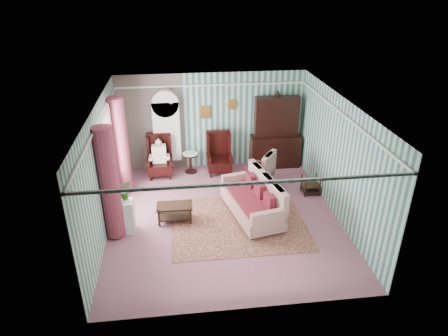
{
  "coord_description": "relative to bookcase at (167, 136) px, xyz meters",
  "views": [
    {
      "loc": [
        -1.0,
        -8.25,
        5.45
      ],
      "look_at": [
        0.07,
        0.6,
        1.06
      ],
      "focal_mm": 32.0,
      "sensor_mm": 36.0,
      "label": 1
    }
  ],
  "objects": [
    {
      "name": "room_shell",
      "position": [
        0.73,
        -2.66,
        0.89
      ],
      "size": [
        5.53,
        6.02,
        2.91
      ],
      "color": "#38655C",
      "rests_on": "ground"
    },
    {
      "name": "rug",
      "position": [
        1.65,
        -3.14,
        -1.11
      ],
      "size": [
        3.2,
        2.6,
        0.01
      ],
      "primitive_type": "cube",
      "color": "#48181F",
      "rests_on": "floor"
    },
    {
      "name": "potted_plant_c",
      "position": [
        -1.12,
        -3.1,
        -0.1
      ],
      "size": [
        0.28,
        0.28,
        0.44
      ],
      "primitive_type": "imported",
      "rotation": [
        0.0,
        0.0,
        -0.16
      ],
      "color": "#28541A",
      "rests_on": "plant_stand"
    },
    {
      "name": "round_side_table",
      "position": [
        0.65,
        -0.24,
        -0.82
      ],
      "size": [
        0.5,
        0.5,
        0.6
      ],
      "primitive_type": "cylinder",
      "color": "black",
      "rests_on": "floor"
    },
    {
      "name": "potted_plant_b",
      "position": [
        -0.92,
        -3.03,
        -0.08
      ],
      "size": [
        0.31,
        0.27,
        0.47
      ],
      "primitive_type": "imported",
      "rotation": [
        0.0,
        0.0,
        0.26
      ],
      "color": "#234816",
      "rests_on": "plant_stand"
    },
    {
      "name": "dresser_hutch",
      "position": [
        3.25,
        -0.12,
        0.06
      ],
      "size": [
        1.5,
        0.56,
        2.36
      ],
      "primitive_type": "cube",
      "color": "black",
      "rests_on": "floor"
    },
    {
      "name": "plant_stand",
      "position": [
        -1.05,
        -3.14,
        -0.72
      ],
      "size": [
        0.55,
        0.35,
        0.8
      ],
      "primitive_type": "cube",
      "color": "silver",
      "rests_on": "floor"
    },
    {
      "name": "wingback_right",
      "position": [
        1.5,
        -0.39,
        -0.5
      ],
      "size": [
        0.76,
        0.8,
        1.25
      ],
      "primitive_type": "cube",
      "color": "black",
      "rests_on": "floor"
    },
    {
      "name": "wingback_left",
      "position": [
        -0.25,
        -0.39,
        -0.5
      ],
      "size": [
        0.76,
        0.8,
        1.25
      ],
      "primitive_type": "cube",
      "color": "black",
      "rests_on": "floor"
    },
    {
      "name": "seated_woman",
      "position": [
        -0.25,
        -0.39,
        -0.53
      ],
      "size": [
        0.44,
        0.4,
        1.18
      ],
      "primitive_type": null,
      "color": "beige",
      "rests_on": "floor"
    },
    {
      "name": "potted_plant_a",
      "position": [
        -1.1,
        -3.24,
        -0.1
      ],
      "size": [
        0.5,
        0.47,
        0.45
      ],
      "primitive_type": "imported",
      "rotation": [
        0.0,
        0.0,
        -0.37
      ],
      "color": "#244C17",
      "rests_on": "plant_stand"
    },
    {
      "name": "bookcase",
      "position": [
        0.0,
        0.0,
        0.0
      ],
      "size": [
        0.8,
        0.28,
        2.24
      ],
      "primitive_type": "cube",
      "color": "white",
      "rests_on": "floor"
    },
    {
      "name": "coffee_table",
      "position": [
        0.15,
        -2.85,
        -0.9
      ],
      "size": [
        0.86,
        0.47,
        0.45
      ],
      "primitive_type": "cube",
      "rotation": [
        0.0,
        0.0,
        -0.02
      ],
      "color": "black",
      "rests_on": "floor"
    },
    {
      "name": "nest_table",
      "position": [
        3.82,
        -1.94,
        -0.85
      ],
      "size": [
        0.45,
        0.38,
        0.54
      ],
      "primitive_type": "cube",
      "color": "black",
      "rests_on": "floor"
    },
    {
      "name": "sofa",
      "position": [
        2.03,
        -2.84,
        -0.63
      ],
      "size": [
        1.35,
        2.25,
        0.98
      ],
      "primitive_type": "cube",
      "rotation": [
        0.0,
        0.0,
        1.78
      ],
      "color": "beige",
      "rests_on": "floor"
    },
    {
      "name": "floral_armchair",
      "position": [
        2.47,
        -1.34,
        -0.67
      ],
      "size": [
        1.17,
        1.18,
        0.91
      ],
      "primitive_type": "cube",
      "rotation": [
        0.0,
        0.0,
        0.97
      ],
      "color": "beige",
      "rests_on": "floor"
    },
    {
      "name": "floor",
      "position": [
        1.35,
        -2.84,
        -1.12
      ],
      "size": [
        6.0,
        6.0,
        0.0
      ],
      "primitive_type": "plane",
      "color": "#995965",
      "rests_on": "ground"
    }
  ]
}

